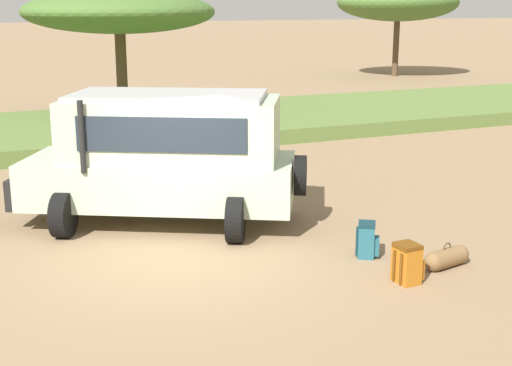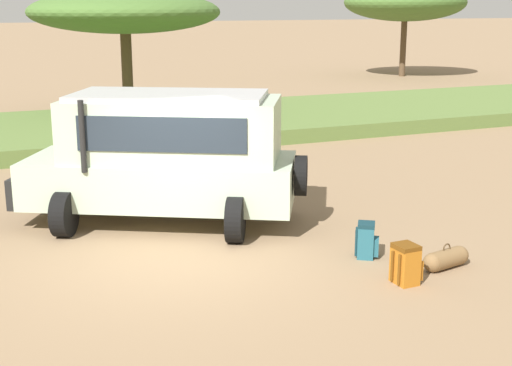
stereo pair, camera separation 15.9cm
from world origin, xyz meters
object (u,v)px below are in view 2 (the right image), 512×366
object	(u,v)px
backpack_beside_front_wheel	(406,264)
acacia_tree_centre_back	(405,2)
backpack_cluster_center	(367,241)
duffel_bag_low_black_case	(446,259)
safari_vehicle	(166,155)
acacia_tree_left_mid	(125,12)

from	to	relation	value
backpack_beside_front_wheel	acacia_tree_centre_back	world-z (taller)	acacia_tree_centre_back
backpack_cluster_center	duffel_bag_low_black_case	xyz separation A→B (m)	(0.87, -0.91, -0.13)
safari_vehicle	backpack_beside_front_wheel	bearing A→B (deg)	-61.15
safari_vehicle	backpack_cluster_center	bearing A→B (deg)	-52.04
safari_vehicle	backpack_cluster_center	distance (m)	4.05
safari_vehicle	acacia_tree_centre_back	xyz separation A→B (m)	(20.27, 21.84, 2.79)
backpack_beside_front_wheel	backpack_cluster_center	bearing A→B (deg)	86.99
acacia_tree_centre_back	backpack_cluster_center	bearing A→B (deg)	-125.61
backpack_beside_front_wheel	duffel_bag_low_black_case	distance (m)	0.98
duffel_bag_low_black_case	safari_vehicle	bearing A→B (deg)	129.41
backpack_cluster_center	safari_vehicle	bearing A→B (deg)	127.96
backpack_beside_front_wheel	duffel_bag_low_black_case	world-z (taller)	backpack_beside_front_wheel
duffel_bag_low_black_case	acacia_tree_centre_back	distance (m)	31.17
duffel_bag_low_black_case	acacia_tree_left_mid	world-z (taller)	acacia_tree_left_mid
backpack_beside_front_wheel	acacia_tree_left_mid	bearing A→B (deg)	89.78
acacia_tree_centre_back	duffel_bag_low_black_case	bearing A→B (deg)	-123.31
backpack_cluster_center	acacia_tree_left_mid	xyz separation A→B (m)	(0.01, 16.25, 3.42)
duffel_bag_low_black_case	backpack_cluster_center	bearing A→B (deg)	133.92
backpack_cluster_center	duffel_bag_low_black_case	distance (m)	1.27
duffel_bag_low_black_case	acacia_tree_centre_back	xyz separation A→B (m)	(16.99, 25.84, 3.93)
safari_vehicle	backpack_cluster_center	world-z (taller)	safari_vehicle
backpack_beside_front_wheel	acacia_tree_left_mid	xyz separation A→B (m)	(0.07, 17.43, 3.41)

